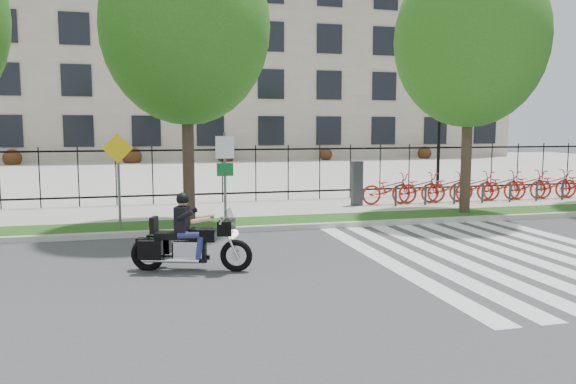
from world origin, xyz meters
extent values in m
plane|color=#3C3D3F|center=(0.00, 0.00, 0.00)|extent=(120.00, 120.00, 0.00)
cube|color=#ABA9A1|center=(0.00, 4.10, 0.07)|extent=(60.00, 0.20, 0.15)
cube|color=#174B12|center=(0.00, 4.95, 0.07)|extent=(60.00, 1.50, 0.15)
cube|color=#B0ADA5|center=(0.00, 7.45, 0.07)|extent=(60.00, 3.50, 0.15)
cube|color=#B0ADA5|center=(0.00, 25.00, 0.05)|extent=(80.00, 34.00, 0.10)
cube|color=gray|center=(0.00, 45.00, 10.00)|extent=(60.00, 20.00, 20.00)
cylinder|color=black|center=(10.00, 12.00, 2.00)|extent=(0.14, 0.14, 4.00)
cylinder|color=black|center=(10.00, 12.00, 3.90)|extent=(0.06, 0.70, 0.70)
sphere|color=white|center=(9.65, 12.00, 4.00)|extent=(0.36, 0.36, 0.36)
sphere|color=white|center=(10.35, 12.00, 4.00)|extent=(0.36, 0.36, 0.36)
cylinder|color=#37271E|center=(-1.49, 4.95, 2.11)|extent=(0.32, 0.32, 3.93)
ellipsoid|color=#1A5012|center=(-1.49, 4.95, 5.42)|extent=(4.49, 4.49, 5.16)
cylinder|color=#37271E|center=(7.00, 4.95, 2.10)|extent=(0.32, 0.32, 3.89)
ellipsoid|color=#1A5012|center=(7.00, 4.95, 5.42)|extent=(4.60, 4.60, 5.28)
cube|color=#2D2D33|center=(4.29, 7.20, 0.90)|extent=(0.35, 0.25, 1.50)
imported|color=#B32714|center=(5.49, 7.20, 0.68)|extent=(2.03, 0.71, 1.07)
cylinder|color=#2D2D33|center=(5.49, 6.70, 0.50)|extent=(0.08, 0.08, 0.70)
imported|color=#B32714|center=(6.59, 7.20, 0.68)|extent=(2.03, 0.71, 1.07)
cylinder|color=#2D2D33|center=(6.59, 6.70, 0.50)|extent=(0.08, 0.08, 0.70)
imported|color=#B32714|center=(7.69, 7.20, 0.68)|extent=(2.03, 0.71, 1.07)
cylinder|color=#2D2D33|center=(7.69, 6.70, 0.50)|extent=(0.08, 0.08, 0.70)
imported|color=#B32714|center=(8.79, 7.20, 0.68)|extent=(2.03, 0.71, 1.07)
cylinder|color=#2D2D33|center=(8.79, 6.70, 0.50)|extent=(0.08, 0.08, 0.70)
imported|color=#B32714|center=(9.89, 7.20, 0.68)|extent=(2.03, 0.71, 1.07)
cylinder|color=#2D2D33|center=(9.89, 6.70, 0.50)|extent=(0.08, 0.08, 0.70)
imported|color=#B32714|center=(10.99, 7.20, 0.68)|extent=(2.03, 0.71, 1.07)
cylinder|color=#2D2D33|center=(10.99, 6.70, 0.50)|extent=(0.08, 0.08, 0.70)
imported|color=#B32714|center=(12.09, 7.20, 0.68)|extent=(2.03, 0.71, 1.07)
cylinder|color=#2D2D33|center=(12.09, 6.70, 0.50)|extent=(0.08, 0.08, 0.70)
cylinder|color=#59595B|center=(-0.54, 4.60, 1.40)|extent=(0.07, 0.07, 2.50)
cube|color=white|center=(-0.54, 4.56, 2.25)|extent=(0.50, 0.03, 0.60)
cube|color=#0C6626|center=(-0.54, 4.56, 1.65)|extent=(0.45, 0.03, 0.35)
cylinder|color=#59595B|center=(-3.30, 4.60, 1.35)|extent=(0.07, 0.07, 2.40)
cube|color=yellow|center=(-3.30, 4.56, 2.25)|extent=(0.78, 0.03, 0.78)
torus|color=black|center=(-0.97, 0.06, 0.31)|extent=(0.64, 0.31, 0.63)
torus|color=black|center=(-2.63, 0.60, 0.31)|extent=(0.68, 0.34, 0.67)
cube|color=black|center=(-1.14, 0.12, 0.87)|extent=(0.42, 0.57, 0.28)
cube|color=#26262B|center=(-1.08, 0.10, 1.08)|extent=(0.27, 0.48, 0.28)
cube|color=silver|center=(-1.84, 0.34, 0.41)|extent=(0.62, 0.47, 0.37)
cube|color=black|center=(-1.58, 0.26, 0.72)|extent=(0.58, 0.45, 0.24)
cube|color=black|center=(-2.15, 0.44, 0.70)|extent=(0.71, 0.51, 0.13)
cube|color=black|center=(-2.50, 0.56, 0.90)|extent=(0.18, 0.33, 0.31)
cube|color=black|center=(-2.58, 0.30, 0.46)|extent=(0.48, 0.28, 0.37)
cube|color=black|center=(-2.41, 0.82, 0.46)|extent=(0.48, 0.28, 0.37)
cube|color=black|center=(-1.97, 0.39, 1.03)|extent=(0.32, 0.42, 0.48)
sphere|color=tan|center=(-1.94, 0.38, 1.38)|extent=(0.21, 0.21, 0.21)
sphere|color=black|center=(-1.94, 0.38, 1.42)|extent=(0.25, 0.25, 0.25)
camera|label=1|loc=(-2.61, -10.50, 2.79)|focal=35.00mm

